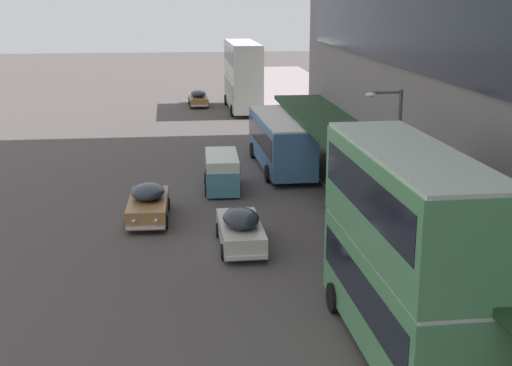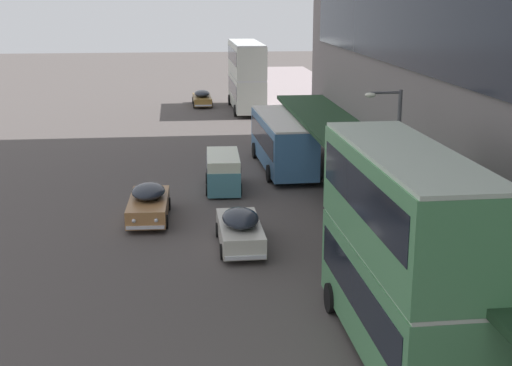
% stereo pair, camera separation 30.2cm
% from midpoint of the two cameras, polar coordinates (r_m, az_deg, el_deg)
% --- Properties ---
extents(transit_bus_kerbside_front, '(2.95, 9.17, 6.20)m').
position_cam_midpoint_polar(transit_bus_kerbside_front, '(20.85, 11.98, -5.09)').
color(transit_bus_kerbside_front, '#52975F').
rests_on(transit_bus_kerbside_front, ground).
extents(transit_bus_kerbside_rear, '(3.00, 9.72, 3.21)m').
position_cam_midpoint_polar(transit_bus_kerbside_rear, '(43.15, 2.33, 3.51)').
color(transit_bus_kerbside_rear, teal).
rests_on(transit_bus_kerbside_rear, ground).
extents(transit_bus_kerbside_far, '(2.85, 10.10, 6.18)m').
position_cam_midpoint_polar(transit_bus_kerbside_far, '(65.27, -0.64, 8.72)').
color(transit_bus_kerbside_far, beige).
rests_on(transit_bus_kerbside_far, ground).
extents(sedan_second_mid, '(2.03, 4.88, 1.63)m').
position_cam_midpoint_polar(sedan_second_mid, '(34.02, -8.34, -1.58)').
color(sedan_second_mid, '#A06C3F').
rests_on(sedan_second_mid, ground).
extents(sedan_second_near, '(1.89, 4.69, 1.67)m').
position_cam_midpoint_polar(sedan_second_near, '(29.94, -1.00, -3.69)').
color(sedan_second_near, beige).
rests_on(sedan_second_near, ground).
extents(sedan_lead_mid, '(1.84, 4.91, 1.51)m').
position_cam_midpoint_polar(sedan_lead_mid, '(68.58, -4.21, 6.80)').
color(sedan_lead_mid, olive).
rests_on(sedan_lead_mid, ground).
extents(vw_van, '(2.02, 4.61, 1.96)m').
position_cam_midpoint_polar(vw_van, '(38.84, -2.44, 1.10)').
color(vw_van, teal).
rests_on(vw_van, ground).
extents(street_lamp, '(1.50, 0.28, 6.60)m').
position_cam_midpoint_polar(street_lamp, '(28.85, 11.19, 1.91)').
color(street_lamp, '#4C4C51').
rests_on(street_lamp, sidewalk_kerb).
extents(fire_hydrant, '(0.20, 0.40, 0.70)m').
position_cam_midpoint_polar(fire_hydrant, '(24.88, 15.24, -9.01)').
color(fire_hydrant, red).
rests_on(fire_hydrant, sidewalk_kerb).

